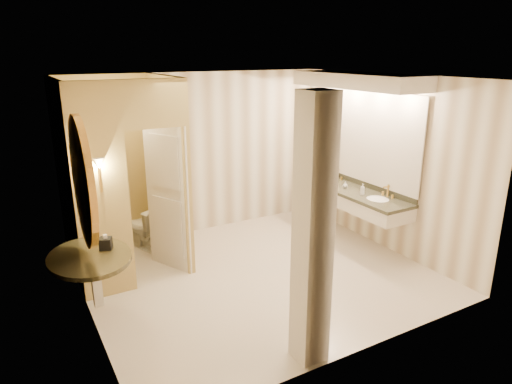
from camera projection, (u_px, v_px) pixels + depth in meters
floor at (259, 275)px, 6.42m from camera, size 4.50×4.50×0.00m
ceiling at (259, 78)px, 5.62m from camera, size 4.50×4.50×0.00m
wall_back at (200, 154)px, 7.68m from camera, size 4.50×0.02×2.70m
wall_front at (363, 233)px, 4.36m from camera, size 4.50×0.02×2.70m
wall_left at (80, 211)px, 4.96m from camera, size 0.02×4.00×2.70m
wall_right at (384, 163)px, 7.08m from camera, size 0.02×4.00×2.70m
toilet_closet at (153, 174)px, 6.28m from camera, size 1.50×1.55×2.70m
wall_sconce at (99, 165)px, 5.36m from camera, size 0.14×0.14×0.42m
vanity at (356, 143)px, 7.18m from camera, size 0.75×2.40×2.09m
console_shelf at (86, 214)px, 4.85m from camera, size 1.11×1.11×2.00m
pillar at (313, 235)px, 4.31m from camera, size 0.30×0.30×2.70m
tissue_box at (106, 243)px, 5.14m from camera, size 0.17×0.17×0.13m
toilet at (145, 227)px, 7.21m from camera, size 0.60×0.78×0.70m
soap_bottle_a at (333, 180)px, 7.66m from camera, size 0.06×0.06×0.12m
soap_bottle_b at (345, 185)px, 7.44m from camera, size 0.08×0.08×0.10m
soap_bottle_c at (363, 189)px, 7.06m from camera, size 0.08×0.08×0.18m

